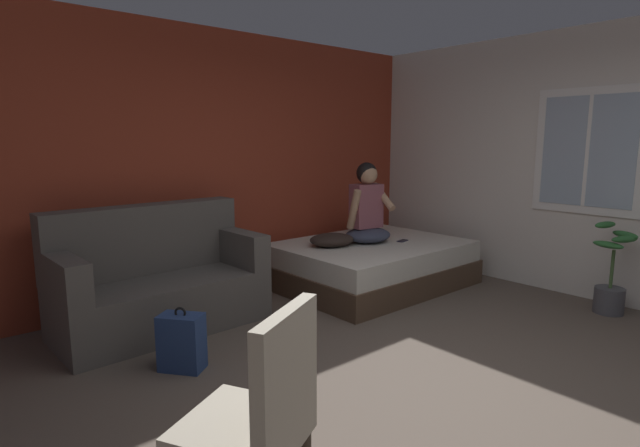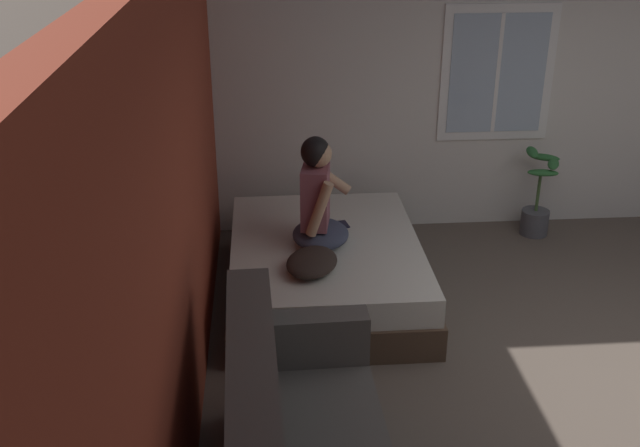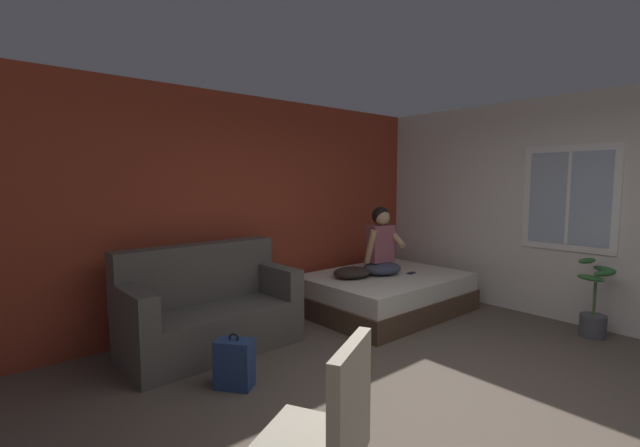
# 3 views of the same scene
# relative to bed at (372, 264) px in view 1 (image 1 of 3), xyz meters

# --- Properties ---
(ground_plane) EXTENTS (40.00, 40.00, 0.00)m
(ground_plane) POSITION_rel_bed_xyz_m (-1.50, -2.07, -0.24)
(ground_plane) COLOR brown
(wall_back_accent) EXTENTS (10.61, 0.16, 2.70)m
(wall_back_accent) POSITION_rel_bed_xyz_m (-1.50, 0.99, 1.11)
(wall_back_accent) COLOR #993823
(wall_back_accent) RESTS_ON ground
(wall_side_with_window) EXTENTS (0.19, 7.36, 2.70)m
(wall_side_with_window) POSITION_rel_bed_xyz_m (1.38, -2.07, 1.12)
(wall_side_with_window) COLOR silver
(wall_side_with_window) RESTS_ON ground
(bed) EXTENTS (2.01, 1.53, 0.48)m
(bed) POSITION_rel_bed_xyz_m (0.00, 0.00, 0.00)
(bed) COLOR #4C3828
(bed) RESTS_ON ground
(couch) EXTENTS (1.72, 0.87, 1.04)m
(couch) POSITION_rel_bed_xyz_m (-2.31, 0.33, 0.16)
(couch) COLOR #514C47
(couch) RESTS_ON ground
(side_chair) EXTENTS (0.62, 0.62, 0.98)m
(side_chair) POSITION_rel_bed_xyz_m (-2.97, -2.18, 0.30)
(side_chair) COLOR #382D23
(side_chair) RESTS_ON ground
(person_seated) EXTENTS (0.59, 0.52, 0.88)m
(person_seated) POSITION_rel_bed_xyz_m (-0.02, 0.06, 0.60)
(person_seated) COLOR #383D51
(person_seated) RESTS_ON bed
(backpack) EXTENTS (0.35, 0.35, 0.46)m
(backpack) POSITION_rel_bed_xyz_m (-2.52, -0.56, -0.04)
(backpack) COLOR navy
(backpack) RESTS_ON ground
(throw_pillow) EXTENTS (0.58, 0.51, 0.14)m
(throw_pillow) POSITION_rel_bed_xyz_m (-0.47, 0.14, 0.31)
(throw_pillow) COLOR #2D231E
(throw_pillow) RESTS_ON bed
(cell_phone) EXTENTS (0.15, 0.09, 0.01)m
(cell_phone) POSITION_rel_bed_xyz_m (0.31, -0.18, 0.25)
(cell_phone) COLOR black
(cell_phone) RESTS_ON bed
(potted_plant) EXTENTS (0.39, 0.37, 0.85)m
(potted_plant) POSITION_rel_bed_xyz_m (1.00, -2.09, 0.07)
(potted_plant) COLOR #4C4C51
(potted_plant) RESTS_ON ground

